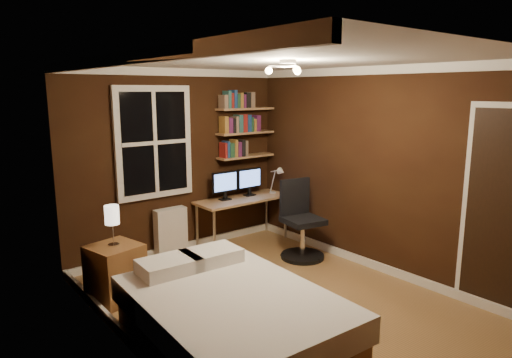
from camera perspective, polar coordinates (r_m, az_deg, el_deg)
floor at (r=5.02m, az=2.80°, el=-15.19°), size 4.20×4.20×0.00m
wall_back at (r=6.31m, az=-9.80°, el=2.05°), size 3.20×0.04×2.50m
wall_left at (r=3.77m, az=-15.64°, el=-4.26°), size 0.04×4.20×2.50m
wall_right at (r=5.78m, az=14.92°, el=1.02°), size 0.04×4.20×2.50m
ceiling at (r=4.51m, az=3.11°, el=14.61°), size 3.20×4.20×0.02m
window at (r=6.08m, az=-12.63°, el=4.47°), size 1.06×0.06×1.46m
door at (r=5.07m, az=28.92°, el=-3.98°), size 0.03×0.82×2.05m
ceiling_fixture at (r=4.43m, az=3.98°, el=13.37°), size 0.44×0.44×0.18m
bookshelf_lower at (r=6.79m, az=-1.30°, el=2.85°), size 0.92×0.22×0.03m
books_row_lower at (r=6.77m, az=-1.31°, el=3.94°), size 0.42×0.16×0.23m
bookshelf_middle at (r=6.75m, az=-1.32°, el=5.79°), size 0.92×0.22×0.03m
books_row_middle at (r=6.74m, az=-1.32°, el=6.89°), size 0.60×0.16×0.23m
bookshelf_upper at (r=6.73m, az=-1.33°, el=8.76°), size 0.92×0.22×0.03m
books_row_upper at (r=6.72m, az=-1.33°, el=9.87°), size 0.54×0.16×0.23m
bed at (r=4.09m, az=-3.12°, el=-17.19°), size 1.50×2.02×0.66m
nightstand at (r=5.20m, az=-17.16°, el=-11.10°), size 0.58×0.58×0.61m
bedside_lamp at (r=5.03m, az=-17.50°, el=-5.58°), size 0.15×0.15×0.44m
radiator at (r=6.32m, az=-10.60°, el=-6.53°), size 0.44×0.15×0.66m
desk at (r=6.67m, az=-1.69°, el=-2.91°), size 1.41×0.53×0.67m
monitor_left at (r=6.52m, az=-3.91°, el=-0.86°), size 0.42×0.12×0.41m
monitor_right at (r=6.78m, az=-0.83°, el=-0.37°), size 0.42×0.12×0.41m
desk_lamp at (r=6.87m, az=2.55°, el=-0.10°), size 0.14×0.32×0.44m
office_chair at (r=6.17m, az=5.61°, el=-6.09°), size 0.58×0.58×1.05m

